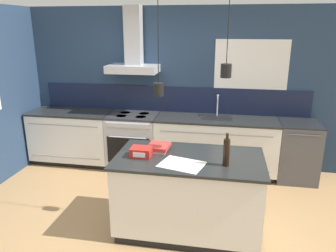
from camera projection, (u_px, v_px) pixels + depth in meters
The scene contains 11 objects.
ground_plane at pixel (143, 227), 3.90m from camera, with size 16.00×16.00×0.00m, color #A87F51.
wall_back at pixel (170, 85), 5.39m from camera, with size 5.60×2.01×2.60m.
counter_run_left at pixel (73, 137), 5.65m from camera, with size 1.39×0.64×0.91m.
counter_run_sink at pixel (215, 146), 5.23m from camera, with size 1.91×0.64×1.26m.
oven_range at pixel (134, 141), 5.46m from camera, with size 0.80×0.66×0.91m.
dishwasher at pixel (297, 151), 5.02m from camera, with size 0.59×0.65×0.91m.
kitchen_island at pixel (189, 194), 3.73m from camera, with size 1.63×0.92×0.91m.
bottle_on_island at pixel (226, 152), 3.34m from camera, with size 0.07×0.07×0.35m.
book_stack at pixel (159, 147), 3.79m from camera, with size 0.26×0.28×0.07m.
red_supply_box at pixel (141, 152), 3.61m from camera, with size 0.22×0.18×0.10m.
paper_pile at pixel (182, 164), 3.41m from camera, with size 0.52×0.44×0.01m.
Camera 1 is at (0.89, -3.27, 2.30)m, focal length 35.00 mm.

